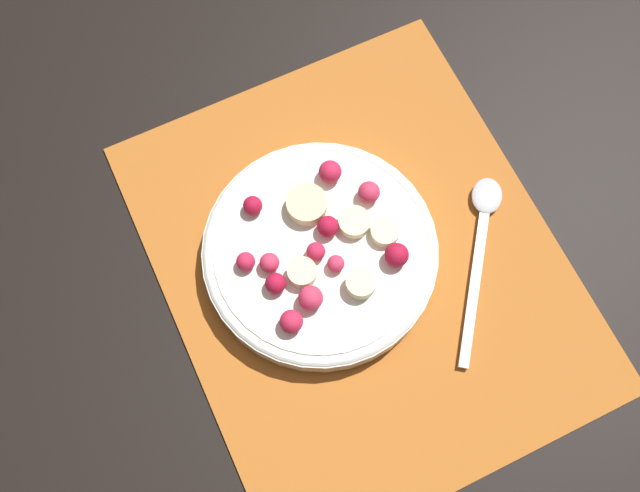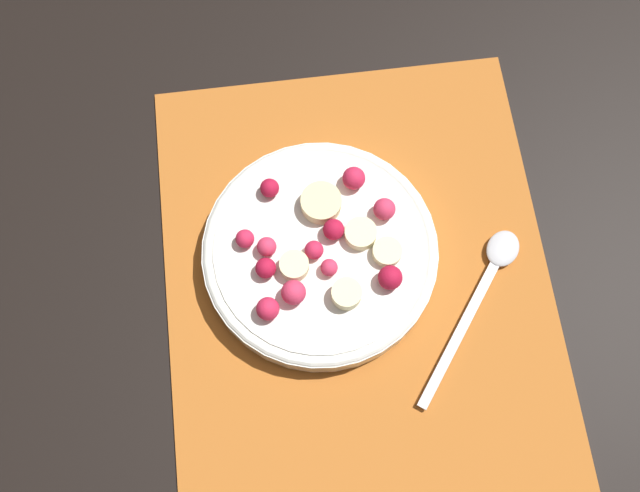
# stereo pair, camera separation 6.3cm
# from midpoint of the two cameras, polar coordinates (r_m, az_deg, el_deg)

# --- Properties ---
(ground_plane) EXTENTS (3.00, 3.00, 0.00)m
(ground_plane) POSITION_cam_midpoint_polar(r_m,az_deg,el_deg) (0.66, 0.61, -1.91)
(ground_plane) COLOR black
(placemat) EXTENTS (0.43, 0.35, 0.01)m
(placemat) POSITION_cam_midpoint_polar(r_m,az_deg,el_deg) (0.66, 0.61, -1.84)
(placemat) COLOR #B26023
(placemat) RESTS_ON ground_plane
(fruit_bowl) EXTENTS (0.21, 0.21, 0.05)m
(fruit_bowl) POSITION_cam_midpoint_polar(r_m,az_deg,el_deg) (0.64, -2.74, -0.88)
(fruit_bowl) COLOR silver
(fruit_bowl) RESTS_ON placemat
(spoon) EXTENTS (0.16, 0.13, 0.01)m
(spoon) POSITION_cam_midpoint_polar(r_m,az_deg,el_deg) (0.67, 10.30, 0.84)
(spoon) COLOR silver
(spoon) RESTS_ON placemat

